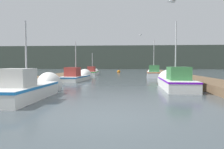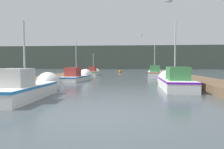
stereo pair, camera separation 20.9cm
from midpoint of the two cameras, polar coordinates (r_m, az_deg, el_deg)
The scene contains 14 objects.
ground_plane at distance 5.79m, azimuth -3.64°, elevation -12.79°, with size 200.00×200.00×0.00m.
dock_left at distance 22.73m, azimuth -14.52°, elevation -0.54°, with size 2.51×40.00×0.47m.
dock_right at distance 22.31m, azimuth 18.66°, elevation -0.67°, with size 2.51×40.00×0.47m.
distant_shore_ridge at distance 74.53m, azimuth 3.31°, elevation 4.72°, with size 120.00×16.00×7.87m.
fishing_boat_0 at distance 10.30m, azimuth -23.04°, elevation -3.62°, with size 1.71×5.17×4.02m.
fishing_boat_1 at distance 13.86m, azimuth 16.96°, elevation -1.81°, with size 1.96×5.82×4.80m.
fishing_boat_2 at distance 20.11m, azimuth -10.09°, elevation -0.60°, with size 2.24×5.57×4.39m.
fishing_boat_3 at distance 24.79m, azimuth 11.58°, elevation 0.38°, with size 2.01×4.83×4.96m.
fishing_boat_4 at distance 29.61m, azimuth -5.75°, elevation 0.62°, with size 1.46×5.01×3.59m.
mooring_piling_0 at distance 12.19m, azimuth -26.42°, elevation -2.19°, with size 0.24×0.24×1.08m.
mooring_piling_1 at distance 22.58m, azimuth 15.09°, elevation 0.07°, with size 0.36×0.36×0.97m.
channel_buoy at distance 38.10m, azimuth 1.78°, elevation 0.81°, with size 0.63×0.63×1.13m.
seagull_lead at distance 8.05m, azimuth 16.11°, elevation 19.54°, with size 0.39×0.53×0.12m.
seagull_1 at distance 24.34m, azimuth 7.80°, elevation 11.12°, with size 0.40×0.52×0.12m.
Camera 1 is at (0.63, -5.53, 1.57)m, focal length 32.00 mm.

